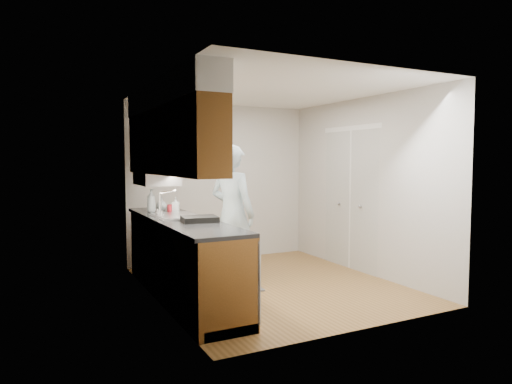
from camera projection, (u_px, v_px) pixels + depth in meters
floor at (272, 285)px, 5.90m from camera, size 3.50×3.50×0.00m
ceiling at (272, 90)px, 5.73m from camera, size 3.50×3.50×0.00m
wall_left at (156, 193)px, 5.14m from camera, size 0.02×3.50×2.50m
wall_right at (364, 186)px, 6.49m from camera, size 0.02×3.50×2.50m
wall_back at (220, 183)px, 7.37m from camera, size 3.00×0.02×2.50m
counter at (182, 257)px, 5.33m from camera, size 0.64×2.80×1.30m
upper_cabinets at (168, 131)px, 5.21m from camera, size 0.47×2.80×1.21m
closet_door at (350, 200)px, 6.77m from camera, size 0.02×1.22×2.05m
floor_mat at (233, 283)px, 5.96m from camera, size 0.65×0.99×0.02m
person at (232, 205)px, 5.89m from camera, size 0.77×0.86×2.04m
soap_bottle_a at (151, 201)px, 5.92m from camera, size 0.16×0.16×0.30m
soap_bottle_b at (176, 205)px, 5.94m from camera, size 0.12×0.12×0.19m
soap_bottle_c at (161, 204)px, 6.14m from camera, size 0.17×0.17×0.18m
soda_can at (170, 209)px, 5.84m from camera, size 0.06×0.06×0.11m
dish_rack at (200, 219)px, 5.01m from camera, size 0.42×0.37×0.06m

